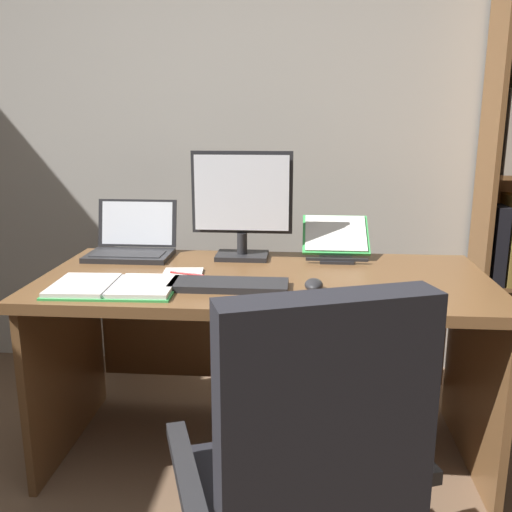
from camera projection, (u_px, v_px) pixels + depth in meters
The scene contains 11 objects.
wall_back at pixel (272, 106), 2.89m from camera, with size 5.66×0.12×2.80m, color #B2ADA3.
desk at pixel (266, 318), 2.28m from camera, with size 1.70×0.80×0.75m.
office_chair at pixel (305, 504), 1.38m from camera, with size 0.70×0.62×0.99m.
monitor at pixel (242, 206), 2.38m from camera, with size 0.43×0.16×0.46m.
laptop at pixel (132, 244), 2.46m from camera, with size 0.36×0.28×0.23m.
keyboard at pixel (229, 285), 2.00m from camera, with size 0.42×0.15×0.02m, color #232326.
computer_mouse at pixel (314, 285), 1.97m from camera, with size 0.06×0.10×0.04m, color #232326.
reading_stand_with_book at pixel (336, 238), 2.45m from camera, with size 0.29×0.28×0.16m.
open_binder at pixel (114, 286), 1.98m from camera, with size 0.45×0.29×0.02m.
notepad at pixel (182, 276), 2.14m from camera, with size 0.15×0.21×0.01m, color silver.
pen at pixel (187, 274), 2.13m from camera, with size 0.01×0.01×0.14m, color maroon.
Camera 1 is at (0.17, -0.81, 1.34)m, focal length 39.52 mm.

